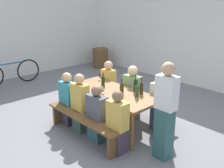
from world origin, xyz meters
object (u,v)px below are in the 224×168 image
object	(u,v)px
wine_bottle_2	(103,82)
seated_guest_near_3	(117,124)
standing_host	(165,113)
seated_guest_near_0	(68,100)
wine_barrel	(100,58)
bench_far	(137,101)
wine_bottle_0	(137,91)
wine_glass_2	(81,80)
seated_guest_near_2	(97,116)
wine_bottle_3	(141,88)
seated_guest_far_0	(109,85)
wine_bottle_1	(135,85)
parked_bicycle_0	(10,73)
tasting_table	(112,95)
wine_glass_0	(123,97)
seated_guest_far_1	(132,93)
seated_guest_far_2	(160,104)
wine_glass_3	(100,74)
seated_guest_near_1	(80,104)
bench_near	(83,121)
wine_bottle_4	(122,89)
wine_glass_1	(103,88)

from	to	relation	value
wine_bottle_2	seated_guest_near_3	bearing A→B (deg)	-29.67
standing_host	wine_bottle_2	bearing A→B (deg)	-4.86
seated_guest_near_0	wine_barrel	size ratio (longest dim) A/B	1.55
bench_far	standing_host	size ratio (longest dim) A/B	1.17
wine_bottle_0	wine_bottle_2	xyz separation A→B (m)	(-0.80, -0.14, 0.01)
wine_glass_2	seated_guest_near_2	world-z (taller)	seated_guest_near_2
standing_host	wine_bottle_3	bearing A→B (deg)	-26.73
wine_bottle_3	seated_guest_far_0	size ratio (longest dim) A/B	0.29
wine_bottle_1	parked_bicycle_0	xyz separation A→B (m)	(-4.34, -0.76, -0.51)
tasting_table	seated_guest_near_2	xyz separation A→B (m)	(0.24, -0.59, -0.18)
wine_glass_0	standing_host	distance (m)	0.82
tasting_table	seated_guest_far_1	size ratio (longest dim) A/B	1.69
seated_guest_far_2	parked_bicycle_0	size ratio (longest dim) A/B	0.63
bench_far	standing_host	world-z (taller)	standing_host
seated_guest_near_0	wine_bottle_2	bearing A→B (deg)	-35.61
wine_bottle_3	wine_glass_0	distance (m)	0.59
tasting_table	seated_guest_near_2	bearing A→B (deg)	-67.83
wine_bottle_2	seated_guest_near_3	world-z (taller)	seated_guest_near_3
wine_glass_3	wine_barrel	world-z (taller)	wine_glass_3
tasting_table	wine_bottle_2	world-z (taller)	wine_bottle_2
wine_bottle_2	seated_guest_far_0	world-z (taller)	seated_guest_far_0
seated_guest_far_0	seated_guest_near_1	bearing A→B (deg)	22.82
wine_glass_3	wine_bottle_3	bearing A→B (deg)	-0.40
wine_glass_0	wine_glass_3	distance (m)	1.45
bench_far	seated_guest_near_3	xyz separation A→B (m)	(0.77, -1.32, 0.17)
seated_guest_near_1	wine_barrel	distance (m)	5.02
bench_near	seated_guest_far_2	bearing A→B (deg)	60.68
tasting_table	bench_near	xyz separation A→B (m)	(0.00, -0.74, -0.32)
seated_guest_near_2	wine_bottle_4	bearing A→B (deg)	-6.47
seated_guest_near_1	seated_guest_far_1	distance (m)	1.20
tasting_table	seated_guest_near_2	world-z (taller)	seated_guest_near_2
bench_near	seated_guest_near_2	distance (m)	0.32
wine_bottle_0	seated_guest_near_0	distance (m)	1.46
wine_bottle_4	seated_guest_far_1	distance (m)	0.76
wine_bottle_2	wine_glass_3	size ratio (longest dim) A/B	1.74
wine_bottle_3	wine_glass_1	xyz separation A→B (m)	(-0.53, -0.52, -0.00)
bench_far	wine_glass_3	bearing A→B (deg)	-151.01
wine_bottle_2	wine_bottle_0	bearing A→B (deg)	9.91
bench_far	parked_bicycle_0	size ratio (longest dim) A/B	1.04
wine_bottle_3	seated_guest_near_0	xyz separation A→B (m)	(-1.18, -0.90, -0.35)
bench_far	parked_bicycle_0	distance (m)	4.19
wine_bottle_4	seated_guest_far_1	world-z (taller)	seated_guest_far_1
wine_glass_3	seated_guest_far_1	distance (m)	0.86
tasting_table	standing_host	bearing A→B (deg)	-5.62
seated_guest_near_1	standing_host	world-z (taller)	standing_host
wine_glass_2	standing_host	bearing A→B (deg)	3.10
wine_glass_2	standing_host	xyz separation A→B (m)	(2.05, 0.11, -0.08)
bench_near	wine_glass_1	size ratio (longest dim) A/B	11.68
wine_bottle_4	wine_glass_0	distance (m)	0.36
wine_bottle_2	seated_guest_near_2	bearing A→B (deg)	-49.36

